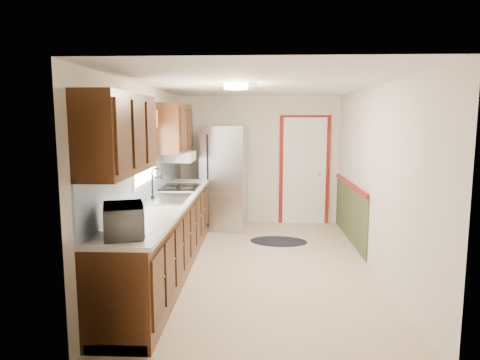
{
  "coord_description": "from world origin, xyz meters",
  "views": [
    {
      "loc": [
        -0.03,
        -5.57,
        1.95
      ],
      "look_at": [
        -0.26,
        0.13,
        1.15
      ],
      "focal_mm": 32.0,
      "sensor_mm": 36.0,
      "label": 1
    }
  ],
  "objects": [
    {
      "name": "rug",
      "position": [
        0.32,
        1.16,
        0.01
      ],
      "size": [
        0.97,
        0.68,
        0.01
      ],
      "primitive_type": "ellipsoid",
      "rotation": [
        0.0,
        0.0,
        -0.1
      ],
      "color": "black",
      "rests_on": "ground"
    },
    {
      "name": "refrigerator",
      "position": [
        -0.63,
        2.05,
        0.93
      ],
      "size": [
        0.83,
        0.8,
        1.85
      ],
      "rotation": [
        0.0,
        0.0,
        -0.08
      ],
      "color": "#B7B7BC",
      "rests_on": "ground"
    },
    {
      "name": "kitchen_run",
      "position": [
        -1.24,
        -0.29,
        0.81
      ],
      "size": [
        0.63,
        4.0,
        2.2
      ],
      "color": "#361C0C",
      "rests_on": "ground"
    },
    {
      "name": "microwave",
      "position": [
        -1.2,
        -1.95,
        1.11
      ],
      "size": [
        0.43,
        0.56,
        0.34
      ],
      "primitive_type": "imported",
      "rotation": [
        0.0,
        0.0,
        1.91
      ],
      "color": "white",
      "rests_on": "kitchen_run"
    },
    {
      "name": "room_shell",
      "position": [
        0.0,
        0.0,
        1.2
      ],
      "size": [
        3.2,
        5.2,
        2.52
      ],
      "color": "#CCB290",
      "rests_on": "ground"
    },
    {
      "name": "cooktop",
      "position": [
        -1.19,
        0.75,
        0.95
      ],
      "size": [
        0.54,
        0.65,
        0.02
      ],
      "primitive_type": "cube",
      "color": "black",
      "rests_on": "kitchen_run"
    },
    {
      "name": "ceiling_fixture",
      "position": [
        -0.3,
        -0.2,
        2.36
      ],
      "size": [
        0.3,
        0.3,
        0.06
      ],
      "primitive_type": "cylinder",
      "color": "#FFD88C",
      "rests_on": "room_shell"
    },
    {
      "name": "back_wall_trim",
      "position": [
        0.99,
        2.21,
        0.89
      ],
      "size": [
        1.12,
        2.3,
        2.08
      ],
      "color": "maroon",
      "rests_on": "ground"
    }
  ]
}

